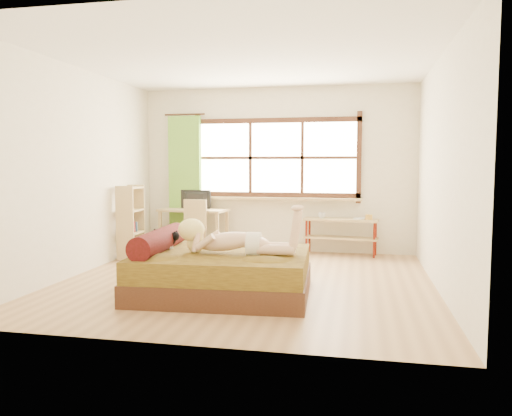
% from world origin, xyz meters
% --- Properties ---
extents(floor, '(4.50, 4.50, 0.00)m').
position_xyz_m(floor, '(0.00, 0.00, 0.00)').
color(floor, '#9E754C').
rests_on(floor, ground).
extents(ceiling, '(4.50, 4.50, 0.00)m').
position_xyz_m(ceiling, '(0.00, 0.00, 2.70)').
color(ceiling, white).
rests_on(ceiling, wall_back).
extents(wall_back, '(4.50, 0.00, 4.50)m').
position_xyz_m(wall_back, '(0.00, 2.25, 1.35)').
color(wall_back, silver).
rests_on(wall_back, floor).
extents(wall_front, '(4.50, 0.00, 4.50)m').
position_xyz_m(wall_front, '(0.00, -2.25, 1.35)').
color(wall_front, silver).
rests_on(wall_front, floor).
extents(wall_left, '(0.00, 4.50, 4.50)m').
position_xyz_m(wall_left, '(-2.25, 0.00, 1.35)').
color(wall_left, silver).
rests_on(wall_left, floor).
extents(wall_right, '(0.00, 4.50, 4.50)m').
position_xyz_m(wall_right, '(2.25, 0.00, 1.35)').
color(wall_right, silver).
rests_on(wall_right, floor).
extents(window, '(2.80, 0.16, 1.46)m').
position_xyz_m(window, '(0.00, 2.22, 1.51)').
color(window, '#FFEDBF').
rests_on(window, wall_back).
extents(curtain, '(0.55, 0.10, 2.20)m').
position_xyz_m(curtain, '(-1.55, 2.13, 1.15)').
color(curtain, '#4A8724').
rests_on(curtain, wall_back).
extents(bed, '(1.97, 1.61, 0.72)m').
position_xyz_m(bed, '(-0.16, -0.66, 0.26)').
color(bed, '#341B0F').
rests_on(bed, floor).
extents(woman, '(1.34, 0.45, 0.56)m').
position_xyz_m(woman, '(0.03, -0.71, 0.75)').
color(woman, '#E2B492').
rests_on(woman, bed).
extents(kitten, '(0.29, 0.13, 0.23)m').
position_xyz_m(kitten, '(-0.84, -0.56, 0.58)').
color(kitten, black).
rests_on(kitten, bed).
extents(desk, '(1.18, 0.65, 0.70)m').
position_xyz_m(desk, '(-1.34, 1.95, 0.61)').
color(desk, tan).
rests_on(desk, floor).
extents(monitor, '(0.55, 0.14, 0.31)m').
position_xyz_m(monitor, '(-1.34, 2.00, 0.86)').
color(monitor, black).
rests_on(monitor, desk).
extents(chair, '(0.44, 0.44, 0.88)m').
position_xyz_m(chair, '(-1.23, 1.58, 0.49)').
color(chair, tan).
rests_on(chair, floor).
extents(pipe_shelf, '(1.19, 0.43, 0.66)m').
position_xyz_m(pipe_shelf, '(1.09, 2.07, 0.43)').
color(pipe_shelf, tan).
rests_on(pipe_shelf, floor).
extents(cup, '(0.13, 0.13, 0.09)m').
position_xyz_m(cup, '(0.78, 2.07, 0.63)').
color(cup, gray).
rests_on(cup, pipe_shelf).
extents(book, '(0.19, 0.24, 0.02)m').
position_xyz_m(book, '(1.28, 2.07, 0.59)').
color(book, gray).
rests_on(book, pipe_shelf).
extents(bookshelf, '(0.30, 0.50, 1.11)m').
position_xyz_m(bookshelf, '(-2.08, 1.14, 0.57)').
color(bookshelf, tan).
rests_on(bookshelf, floor).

